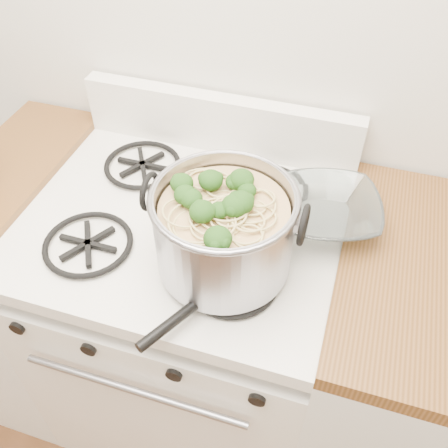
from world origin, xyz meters
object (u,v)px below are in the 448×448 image
(spatula, at_px, (236,273))
(glass_bowl, at_px, (326,216))
(stock_pot, at_px, (224,230))
(gas_range, at_px, (191,327))

(spatula, relative_size, glass_bowl, 3.19)
(stock_pot, height_order, glass_bowl, stock_pot)
(stock_pot, bearing_deg, gas_range, 142.01)
(gas_range, distance_m, stock_pot, 0.61)
(gas_range, height_order, spatula, spatula)
(gas_range, height_order, stock_pot, stock_pot)
(gas_range, xyz_separation_m, stock_pot, (0.14, -0.11, 0.58))
(spatula, distance_m, glass_bowl, 0.27)
(spatula, bearing_deg, glass_bowl, 84.54)
(gas_range, bearing_deg, spatula, -38.81)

